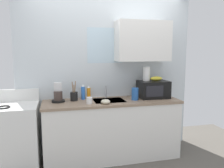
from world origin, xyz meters
TOP-DOWN VIEW (x-y plane):
  - kitchen_wall_assembly at (0.10, 0.31)m, footprint 2.81×0.42m
  - counter_unit at (-0.00, 0.00)m, footprint 2.04×0.63m
  - sink_faucet at (-0.04, 0.24)m, footprint 0.03×0.03m
  - stove_range at (-1.37, 0.00)m, footprint 0.60×0.60m
  - microwave at (0.69, 0.05)m, footprint 0.46×0.35m
  - banana_bunch at (0.74, 0.05)m, footprint 0.20×0.11m
  - paper_towel_roll at (0.59, 0.10)m, footprint 0.11×0.11m
  - coffee_maker at (-0.79, 0.11)m, footprint 0.19×0.21m
  - dish_soap_bottle_orange at (-0.32, 0.21)m, footprint 0.06×0.06m
  - dish_soap_bottle_blue at (-0.41, 0.18)m, footprint 0.06×0.06m
  - cereal_canister at (0.35, -0.05)m, footprint 0.10×0.10m
  - mug_white at (-0.36, -0.14)m, footprint 0.08×0.08m
  - utensil_crock at (-0.56, 0.12)m, footprint 0.11×0.11m
  - small_bowl at (-0.14, -0.20)m, footprint 0.13×0.13m

SIDE VIEW (x-z plane):
  - stove_range at x=-1.37m, z-range -0.08..1.00m
  - counter_unit at x=0.00m, z-range 0.01..0.91m
  - small_bowl at x=-0.14m, z-range 0.90..0.96m
  - mug_white at x=-0.36m, z-range 0.90..0.99m
  - utensil_crock at x=-0.56m, z-range 0.82..1.12m
  - cereal_canister at x=0.35m, z-range 0.90..1.08m
  - sink_faucet at x=-0.04m, z-range 0.90..1.09m
  - dish_soap_bottle_orange at x=-0.32m, z-range 0.89..1.10m
  - coffee_maker at x=-0.79m, z-range 0.86..1.14m
  - dish_soap_bottle_blue at x=-0.41m, z-range 0.89..1.13m
  - microwave at x=0.69m, z-range 0.90..1.17m
  - banana_bunch at x=0.74m, z-range 1.17..1.24m
  - paper_towel_roll at x=0.59m, z-range 1.17..1.39m
  - kitchen_wall_assembly at x=0.10m, z-range 0.11..2.61m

